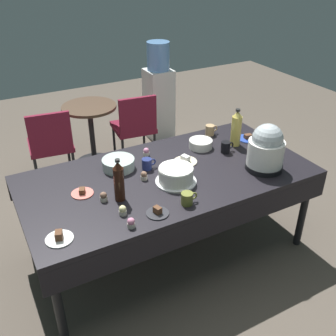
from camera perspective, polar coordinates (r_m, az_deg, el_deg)
The scene contains 27 objects.
ground at distance 3.42m, azimuth 0.00°, elevation -11.68°, with size 9.00×9.00×0.00m, color brown.
potluck_table at distance 3.00m, azimuth 0.00°, elevation -1.85°, with size 2.20×1.10×0.75m.
frosted_layer_cake at distance 2.84m, azimuth 1.17°, elevation -1.05°, with size 0.30×0.30×0.12m.
slow_cooker at distance 3.04m, azimuth 14.13°, elevation 2.75°, with size 0.29×0.29×0.37m.
glass_salad_bowl at distance 3.04m, azimuth -7.25°, elevation 0.62°, with size 0.25×0.25×0.08m, color #B2C6BC.
ceramic_snack_bowl at distance 3.35m, azimuth 4.79°, elevation 3.54°, with size 0.20×0.20×0.07m, color silver.
dessert_plate_white at distance 2.43m, azimuth -15.59°, elevation -9.75°, with size 0.17×0.17×0.06m.
dessert_plate_cobalt at distance 3.57m, azimuth 11.56°, elevation 4.32°, with size 0.18×0.18×0.05m.
dessert_plate_cream at distance 3.12m, azimuth 2.55°, elevation 1.11°, with size 0.19×0.19×0.06m.
dessert_plate_coral at distance 2.80m, azimuth -12.39°, elevation -3.53°, with size 0.16×0.16×0.04m.
dessert_plate_charcoal at distance 2.54m, azimuth -1.54°, elevation -6.47°, with size 0.15×0.15×0.05m.
cupcake_mint at distance 2.89m, azimuth -3.53°, elevation -1.14°, with size 0.05×0.05×0.07m.
cupcake_vanilla at distance 2.54m, azimuth -6.64°, elevation -6.16°, with size 0.05×0.05×0.07m.
cupcake_lemon at distance 3.21m, azimuth -3.20°, elevation 2.35°, with size 0.05×0.05×0.07m.
cupcake_rose at distance 2.69m, azimuth -9.39°, elevation -4.16°, with size 0.05×0.05×0.07m.
cupcake_berry at distance 2.43m, azimuth -5.41°, elevation -7.98°, with size 0.05×0.05×0.07m.
soda_bottle_cola at distance 2.62m, azimuth -7.18°, elevation -1.93°, with size 0.07×0.07×0.31m.
soda_bottle_ginger_ale at distance 3.38m, azimuth 9.93°, elevation 5.70°, with size 0.09×0.09×0.33m.
coffee_mug_olive at distance 2.62m, azimuth 2.84°, elevation -4.45°, with size 0.12×0.08×0.09m.
coffee_mug_tan at distance 3.58m, azimuth 6.18°, elevation 5.54°, with size 0.12×0.08×0.09m.
coffee_mug_navy at distance 3.01m, azimuth -3.05°, elevation 0.61°, with size 0.12×0.08×0.09m.
coffee_mug_black at distance 3.29m, azimuth 8.44°, elevation 3.04°, with size 0.12×0.08×0.10m.
paper_napkin_stack at distance 3.41m, azimuth 14.87°, elevation 2.68°, with size 0.14×0.14×0.02m, color pink.
maroon_chair_left at distance 4.20m, azimuth -16.76°, elevation 3.64°, with size 0.49×0.49×0.85m.
maroon_chair_right at distance 4.45m, azimuth -4.84°, elevation 6.37°, with size 0.48×0.48×0.85m.
round_cafe_table at distance 4.50m, azimuth -11.19°, elevation 6.29°, with size 0.60×0.60×0.72m.
water_cooler at distance 5.09m, azimuth -1.37°, elevation 10.79°, with size 0.32×0.32×1.24m.
Camera 1 is at (-1.21, -2.24, 2.28)m, focal length 41.76 mm.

